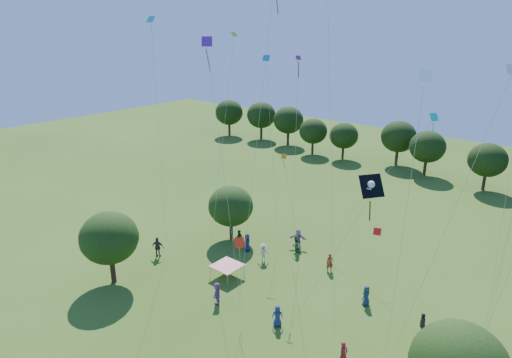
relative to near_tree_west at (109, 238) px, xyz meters
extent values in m
cylinder|color=#422B19|center=(0.00, 0.00, -2.97)|extent=(0.41, 0.41, 2.02)
ellipsoid|color=#213D11|center=(0.00, 0.00, 0.01)|extent=(4.65, 4.65, 4.19)
cylinder|color=#422B19|center=(1.99, 12.00, -3.17)|extent=(0.33, 0.33, 1.62)
ellipsoid|color=#213D11|center=(1.99, 12.00, -0.51)|extent=(4.35, 4.35, 3.91)
cylinder|color=#422B19|center=(-28.28, 44.09, -2.90)|extent=(0.44, 0.44, 2.15)
ellipsoid|color=black|center=(-28.28, 44.09, 0.37)|extent=(5.17, 5.17, 4.65)
cylinder|color=#422B19|center=(-21.81, 45.73, -2.89)|extent=(0.45, 0.45, 2.17)
ellipsoid|color=black|center=(-21.81, 45.73, 0.41)|extent=(5.22, 5.22, 4.70)
cylinder|color=#422B19|center=(-15.51, 45.38, -2.90)|extent=(0.44, 0.44, 2.15)
ellipsoid|color=black|center=(-15.51, 45.38, 0.37)|extent=(5.17, 5.17, 4.65)
cylinder|color=#422B19|center=(-8.93, 43.10, -3.05)|extent=(0.38, 0.38, 1.87)
ellipsoid|color=black|center=(-8.93, 43.10, -0.21)|extent=(4.48, 4.48, 4.03)
cylinder|color=#422B19|center=(-3.71, 43.71, -3.06)|extent=(0.38, 0.38, 1.84)
ellipsoid|color=black|center=(-3.71, 43.71, -0.26)|extent=(4.42, 4.42, 3.98)
cylinder|color=#422B19|center=(4.02, 46.11, -2.91)|extent=(0.44, 0.44, 2.14)
ellipsoid|color=black|center=(4.02, 46.11, 0.35)|extent=(5.14, 5.14, 4.63)
cylinder|color=#422B19|center=(9.12, 43.94, -2.97)|extent=(0.42, 0.42, 2.03)
ellipsoid|color=black|center=(9.12, 43.94, 0.11)|extent=(4.86, 4.86, 4.37)
cylinder|color=#422B19|center=(17.09, 42.82, -3.00)|extent=(0.40, 0.40, 1.96)
ellipsoid|color=black|center=(17.09, 42.82, -0.02)|extent=(4.71, 4.71, 4.24)
cube|color=red|center=(6.61, 6.53, -2.93)|extent=(2.20, 2.20, 0.08)
cylinder|color=#999999|center=(5.61, 5.53, -3.43)|extent=(0.05, 0.05, 1.10)
cylinder|color=#999999|center=(7.61, 5.53, -3.43)|extent=(0.05, 0.05, 1.10)
cylinder|color=#999999|center=(5.61, 7.53, -3.43)|extent=(0.05, 0.05, 1.10)
cylinder|color=#999999|center=(7.61, 7.53, -3.43)|extent=(0.05, 0.05, 1.10)
cube|color=#1A4FAC|center=(25.47, 8.44, -2.93)|extent=(2.20, 2.20, 0.08)
cylinder|color=#999999|center=(24.47, 9.44, -3.43)|extent=(0.05, 0.05, 1.10)
imported|color=#1B234F|center=(4.86, 11.09, -3.14)|extent=(0.88, 0.93, 1.68)
imported|color=#254C20|center=(3.53, 11.41, -3.19)|extent=(0.87, 0.84, 1.59)
imported|color=#403933|center=(21.90, 9.52, -3.12)|extent=(0.80, 1.11, 1.73)
imported|color=#95599A|center=(8.62, 3.30, -3.12)|extent=(1.46, 1.60, 1.72)
imported|color=navy|center=(13.79, 4.03, -3.18)|extent=(0.89, 0.83, 1.61)
imported|color=maroon|center=(19.30, 3.47, -3.10)|extent=(0.54, 0.73, 1.76)
imported|color=#22512B|center=(8.60, 13.53, -3.10)|extent=(0.56, 0.91, 1.77)
imported|color=beige|center=(7.21, 10.56, -3.15)|extent=(1.12, 1.10, 1.66)
imported|color=#3E3432|center=(-0.59, 5.04, -3.02)|extent=(1.23, 1.01, 1.92)
imported|color=#A25E9C|center=(8.02, 14.75, -3.07)|extent=(1.80, 1.24, 1.82)
imported|color=navy|center=(17.36, 10.29, -3.18)|extent=(0.56, 0.85, 1.60)
imported|color=maroon|center=(12.68, 12.82, -3.16)|extent=(0.73, 0.69, 1.65)
cube|color=black|center=(20.68, 2.40, 8.48)|extent=(1.21, 1.36, 1.03)
cube|color=black|center=(20.68, 2.45, 7.13)|extent=(0.11, 0.27, 1.18)
sphere|color=white|center=(20.68, 2.34, 8.58)|extent=(0.37, 0.37, 0.37)
cylinder|color=white|center=(20.68, 2.34, 8.30)|extent=(0.27, 0.52, 0.34)
cylinder|color=white|center=(20.68, 2.34, 8.30)|extent=(0.27, 0.52, 0.34)
cylinder|color=beige|center=(18.30, 1.97, 2.65)|extent=(4.78, 0.87, 10.67)
cylinder|color=beige|center=(10.34, 5.92, 8.56)|extent=(2.88, 7.46, 22.49)
cube|color=red|center=(16.36, -2.64, 5.91)|extent=(0.57, 0.63, 0.39)
cylinder|color=beige|center=(13.97, 0.07, 1.51)|extent=(4.79, 5.44, 8.39)
cylinder|color=beige|center=(17.01, 4.59, 8.89)|extent=(2.48, 0.84, 23.14)
cube|color=#338E19|center=(3.42, 11.28, 15.29)|extent=(0.40, 0.52, 0.36)
cylinder|color=beige|center=(3.25, 9.74, 6.20)|extent=(0.36, 3.08, 17.77)
cube|color=#1384BF|center=(2.00, 17.29, 13.01)|extent=(0.72, 0.57, 0.55)
cylinder|color=beige|center=(3.98, 15.73, 5.03)|extent=(3.96, 3.13, 15.43)
cube|color=purple|center=(10.53, 1.26, 15.15)|extent=(0.65, 0.62, 0.54)
cube|color=purple|center=(10.53, 1.31, 14.10)|extent=(0.08, 0.30, 1.33)
cylinder|color=beige|center=(11.04, 2.00, 6.11)|extent=(1.05, 1.50, 17.58)
cube|color=white|center=(22.84, 2.01, 14.02)|extent=(0.54, 0.31, 0.46)
cube|color=white|center=(22.84, 2.06, 13.19)|extent=(0.19, 0.22, 1.00)
cylinder|color=beige|center=(22.65, 1.97, 5.56)|extent=(0.40, 0.10, 16.49)
cube|color=#0B85A9|center=(2.48, 3.67, 16.40)|extent=(0.61, 0.48, 0.42)
cube|color=#0B85A9|center=(2.48, 3.72, 15.58)|extent=(0.17, 0.21, 0.94)
cylinder|color=beige|center=(1.33, 4.53, 6.75)|extent=(2.34, 1.74, 18.86)
cube|color=red|center=(16.05, 14.19, 0.27)|extent=(0.70, 0.58, 0.47)
cylinder|color=beige|center=(13.47, 14.56, -1.33)|extent=(5.16, 0.76, 2.72)
cylinder|color=beige|center=(25.73, 10.49, 5.06)|extent=(0.83, 2.07, 15.49)
cube|color=orange|center=(9.82, 9.79, 6.38)|extent=(0.45, 0.31, 0.37)
cube|color=orange|center=(9.82, 9.84, 5.67)|extent=(0.15, 0.21, 0.90)
cylinder|color=beige|center=(9.59, 11.32, 1.77)|extent=(0.48, 3.08, 8.90)
cylinder|color=beige|center=(25.59, 11.80, 4.73)|extent=(0.14, 1.17, 14.82)
cylinder|color=beige|center=(24.91, 12.74, 4.49)|extent=(0.99, 3.04, 14.34)
cube|color=#87166B|center=(11.67, 8.71, 13.91)|extent=(0.38, 0.42, 0.27)
cube|color=#87166B|center=(11.67, 8.76, 13.13)|extent=(0.13, 0.26, 1.11)
cylinder|color=beige|center=(10.38, 10.50, 5.54)|extent=(2.58, 3.60, 16.45)
cylinder|color=beige|center=(24.10, 2.47, 5.77)|extent=(3.65, 0.91, 16.90)
cube|color=#0EDAB8|center=(18.66, 16.33, 9.58)|extent=(0.64, 0.73, 0.54)
cube|color=#0EDAB8|center=(18.66, 16.38, 8.72)|extent=(0.11, 0.21, 0.90)
cylinder|color=beige|center=(14.72, 15.63, 3.32)|extent=(7.90, 1.43, 12.00)
camera|label=1|loc=(29.92, -17.58, 16.11)|focal=32.00mm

